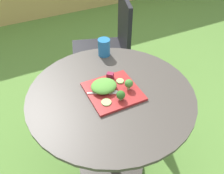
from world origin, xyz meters
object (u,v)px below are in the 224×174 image
object	(u,v)px
fork	(105,93)
salad_plate	(113,92)
drinking_glass	(104,48)
patio_chair	(110,43)

from	to	relation	value
fork	salad_plate	bearing A→B (deg)	-1.86
drinking_glass	fork	xyz separation A→B (m)	(-0.15, -0.34, -0.03)
fork	patio_chair	bearing A→B (deg)	62.46
drinking_glass	fork	world-z (taller)	drinking_glass
salad_plate	fork	size ratio (longest dim) A/B	1.75
patio_chair	salad_plate	size ratio (longest dim) A/B	3.45
patio_chair	fork	bearing A→B (deg)	-117.54
patio_chair	drinking_glass	world-z (taller)	patio_chair
salad_plate	drinking_glass	bearing A→B (deg)	72.62
salad_plate	fork	distance (m)	0.04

